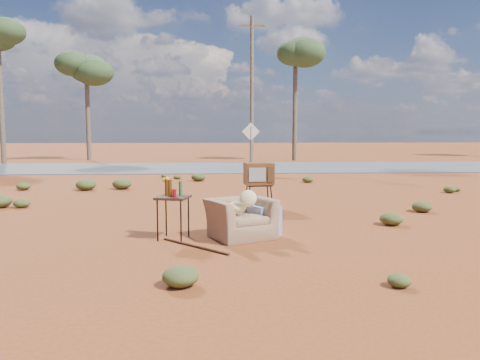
{
  "coord_description": "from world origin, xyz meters",
  "views": [
    {
      "loc": [
        -0.16,
        -8.25,
        1.78
      ],
      "look_at": [
        0.4,
        1.25,
        0.8
      ],
      "focal_mm": 35.0,
      "sensor_mm": 36.0,
      "label": 1
    }
  ],
  "objects": [
    {
      "name": "rusty_bar",
      "position": [
        -0.45,
        -1.13,
        0.02
      ],
      "size": [
        1.06,
        1.09,
        0.04
      ],
      "primitive_type": "cylinder",
      "rotation": [
        0.0,
        1.57,
        -0.8
      ],
      "color": "#482313",
      "rests_on": "ground"
    },
    {
      "name": "utility_pole_center",
      "position": [
        2.0,
        17.5,
        4.15
      ],
      "size": [
        1.4,
        0.2,
        8.0
      ],
      "color": "brown",
      "rests_on": "ground"
    },
    {
      "name": "armchair",
      "position": [
        0.38,
        -0.45,
        0.41
      ],
      "size": [
        1.32,
        1.2,
        0.89
      ],
      "rotation": [
        0.0,
        0.0,
        0.45
      ],
      "color": "#876649",
      "rests_on": "ground"
    },
    {
      "name": "road_sign",
      "position": [
        1.5,
        12.0,
        1.5
      ],
      "size": [
        0.78,
        0.06,
        2.19
      ],
      "color": "brown",
      "rests_on": "ground"
    },
    {
      "name": "side_table",
      "position": [
        -0.84,
        -0.5,
        0.74
      ],
      "size": [
        0.61,
        0.61,
        1.01
      ],
      "rotation": [
        0.0,
        0.0,
        -0.26
      ],
      "color": "#331D12",
      "rests_on": "ground"
    },
    {
      "name": "tv_unit",
      "position": [
        0.93,
        2.69,
        0.79
      ],
      "size": [
        0.71,
        0.59,
        1.06
      ],
      "rotation": [
        0.0,
        0.0,
        0.1
      ],
      "color": "black",
      "rests_on": "ground"
    },
    {
      "name": "scrub_patch",
      "position": [
        -0.82,
        4.41,
        0.14
      ],
      "size": [
        17.49,
        8.07,
        0.33
      ],
      "color": "#424F22",
      "rests_on": "ground"
    },
    {
      "name": "highway",
      "position": [
        0.0,
        15.0,
        0.02
      ],
      "size": [
        140.0,
        7.0,
        0.04
      ],
      "primitive_type": "cube",
      "color": "#565659",
      "rests_on": "ground"
    },
    {
      "name": "eucalyptus_center",
      "position": [
        5.0,
        21.0,
        6.43
      ],
      "size": [
        3.2,
        3.2,
        7.6
      ],
      "color": "brown",
      "rests_on": "ground"
    },
    {
      "name": "eucalyptus_near_left",
      "position": [
        -8.0,
        22.0,
        5.45
      ],
      "size": [
        3.2,
        3.2,
        6.6
      ],
      "color": "brown",
      "rests_on": "ground"
    },
    {
      "name": "ground",
      "position": [
        0.0,
        0.0,
        0.0
      ],
      "size": [
        140.0,
        140.0,
        0.0
      ],
      "primitive_type": "plane",
      "color": "brown",
      "rests_on": "ground"
    }
  ]
}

